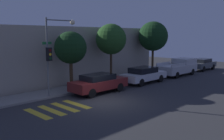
% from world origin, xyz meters
% --- Properties ---
extents(ground_plane, '(60.00, 60.00, 0.00)m').
position_xyz_m(ground_plane, '(0.00, 0.00, 0.00)').
color(ground_plane, '#333335').
extents(sidewalk, '(26.00, 2.38, 0.14)m').
position_xyz_m(sidewalk, '(0.00, 4.39, 0.07)').
color(sidewalk, gray).
rests_on(sidewalk, ground).
extents(building_row, '(26.00, 6.00, 5.05)m').
position_xyz_m(building_row, '(0.00, 8.98, 2.52)').
color(building_row, '#A89E8E').
rests_on(building_row, ground).
extents(crosswalk, '(3.15, 2.60, 0.00)m').
position_xyz_m(crosswalk, '(-2.99, 0.80, 0.00)').
color(crosswalk, gold).
rests_on(crosswalk, ground).
extents(traffic_light_pole, '(2.67, 0.56, 5.50)m').
position_xyz_m(traffic_light_pole, '(-1.49, 3.37, 3.56)').
color(traffic_light_pole, slate).
rests_on(traffic_light_pole, ground).
extents(sedan_near_corner, '(4.58, 1.80, 1.43)m').
position_xyz_m(sedan_near_corner, '(1.47, 2.10, 0.77)').
color(sedan_near_corner, maroon).
rests_on(sedan_near_corner, ground).
extents(sedan_middle, '(4.65, 1.86, 1.45)m').
position_xyz_m(sedan_middle, '(6.96, 2.10, 0.77)').
color(sedan_middle, silver).
rests_on(sedan_middle, ground).
extents(pickup_truck, '(5.26, 2.04, 1.76)m').
position_xyz_m(pickup_truck, '(13.12, 2.10, 0.90)').
color(pickup_truck, '#BCBCC1').
rests_on(pickup_truck, ground).
extents(sedan_far_end, '(4.42, 1.75, 1.41)m').
position_xyz_m(sedan_far_end, '(18.85, 2.10, 0.76)').
color(sedan_far_end, '#4C5156').
rests_on(sedan_far_end, ground).
extents(tree_near_corner, '(2.50, 2.50, 4.62)m').
position_xyz_m(tree_near_corner, '(0.52, 4.26, 3.35)').
color(tree_near_corner, '#42301E').
rests_on(tree_near_corner, ground).
extents(tree_midblock, '(2.74, 2.74, 5.33)m').
position_xyz_m(tree_midblock, '(4.93, 4.26, 3.95)').
color(tree_midblock, '#42301E').
rests_on(tree_midblock, ground).
extents(tree_far_end, '(3.15, 3.15, 5.77)m').
position_xyz_m(tree_far_end, '(11.32, 4.26, 4.18)').
color(tree_far_end, '#4C3823').
rests_on(tree_far_end, ground).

